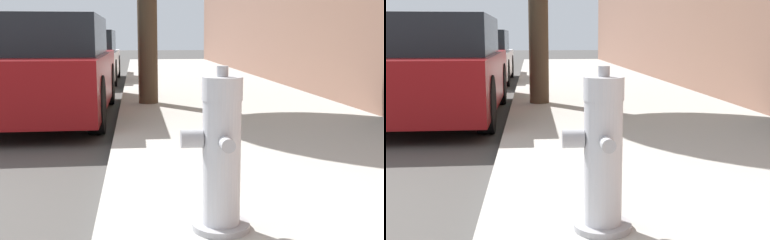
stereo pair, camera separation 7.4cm
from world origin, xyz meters
TOP-DOWN VIEW (x-y plane):
  - fire_hydrant at (2.54, -0.09)m, footprint 0.38×0.40m
  - parked_car_near at (0.85, 4.60)m, footprint 1.74×4.26m
  - parked_car_mid at (0.71, 10.23)m, footprint 1.89×4.04m

SIDE VIEW (x-z plane):
  - fire_hydrant at x=2.54m, z-range 0.10..0.98m
  - parked_car_mid at x=0.71m, z-range -0.02..1.31m
  - parked_car_near at x=0.85m, z-range -0.02..1.44m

